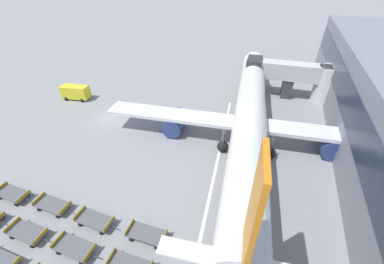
% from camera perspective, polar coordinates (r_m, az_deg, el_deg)
% --- Properties ---
extents(ground_plane, '(500.00, 500.00, 0.00)m').
position_cam_1_polar(ground_plane, '(37.10, -19.28, 3.03)').
color(ground_plane, gray).
extents(jet_bridge, '(15.27, 4.75, 6.10)m').
position_cam_1_polar(jet_bridge, '(43.56, 24.82, 11.97)').
color(jet_bridge, silver).
rests_on(jet_bridge, ground_plane).
extents(airplane, '(36.74, 43.67, 12.32)m').
position_cam_1_polar(airplane, '(30.07, 13.88, 3.83)').
color(airplane, silver).
rests_on(airplane, ground_plane).
extents(service_van, '(4.76, 2.88, 2.32)m').
position_cam_1_polar(service_van, '(44.76, -26.36, 8.68)').
color(service_van, yellow).
rests_on(service_van, ground_plane).
extents(baggage_dolly_row_mid_a_col_b, '(3.90, 1.65, 0.92)m').
position_cam_1_polar(baggage_dolly_row_mid_a_col_b, '(25.17, -35.06, -19.27)').
color(baggage_dolly_row_mid_a_col_b, '#515459').
rests_on(baggage_dolly_row_mid_a_col_b, ground_plane).
extents(baggage_dolly_row_mid_a_col_c, '(3.90, 1.63, 0.92)m').
position_cam_1_polar(baggage_dolly_row_mid_a_col_c, '(22.46, -26.58, -23.78)').
color(baggage_dolly_row_mid_a_col_c, '#515459').
rests_on(baggage_dolly_row_mid_a_col_c, ground_plane).
extents(baggage_dolly_row_mid_b_col_a, '(3.90, 1.63, 0.92)m').
position_cam_1_polar(baggage_dolly_row_mid_b_col_a, '(29.25, -37.38, -11.84)').
color(baggage_dolly_row_mid_b_col_a, '#515459').
rests_on(baggage_dolly_row_mid_b_col_a, ground_plane).
extents(baggage_dolly_row_mid_b_col_b, '(3.90, 1.65, 0.92)m').
position_cam_1_polar(baggage_dolly_row_mid_b_col_b, '(26.10, -30.70, -14.99)').
color(baggage_dolly_row_mid_b_col_b, '#515459').
rests_on(baggage_dolly_row_mid_b_col_b, ground_plane).
extents(baggage_dolly_row_mid_b_col_c, '(3.90, 1.63, 0.92)m').
position_cam_1_polar(baggage_dolly_row_mid_b_col_c, '(23.35, -22.51, -19.13)').
color(baggage_dolly_row_mid_b_col_c, '#515459').
rests_on(baggage_dolly_row_mid_b_col_c, ground_plane).
extents(baggage_dolly_row_mid_b_col_d, '(3.93, 1.73, 0.92)m').
position_cam_1_polar(baggage_dolly_row_mid_b_col_d, '(21.39, -10.92, -23.13)').
color(baggage_dolly_row_mid_b_col_d, '#515459').
rests_on(baggage_dolly_row_mid_b_col_d, ground_plane).
extents(stand_guidance_stripe, '(4.95, 36.65, 0.01)m').
position_cam_1_polar(stand_guidance_stripe, '(25.13, 4.95, -12.39)').
color(stand_guidance_stripe, white).
rests_on(stand_guidance_stripe, ground_plane).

